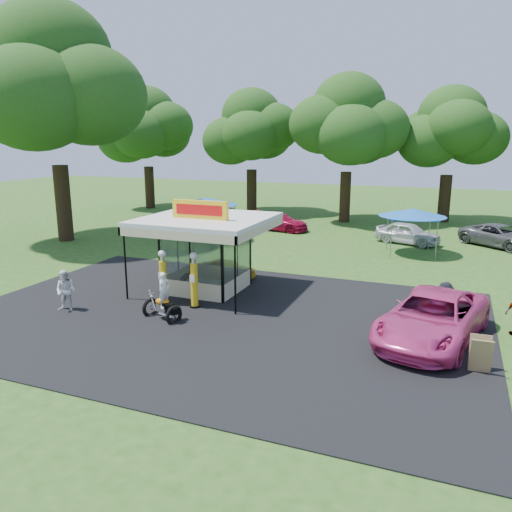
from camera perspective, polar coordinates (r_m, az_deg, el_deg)
The scene contains 23 objects.
ground at distance 18.00m, azimuth -7.20°, elevation -8.96°, with size 120.00×120.00×0.00m, color #264B17.
asphalt_apron at distance 19.64m, azimuth -4.37°, elevation -6.89°, with size 20.00×14.00×0.04m, color black.
gas_station_kiosk at distance 22.57m, azimuth -5.67°, elevation 0.43°, with size 5.40×5.40×4.18m.
gas_pump_left at distance 20.92m, azimuth -10.56°, elevation -2.61°, with size 0.44×0.44×2.36m.
gas_pump_right at distance 20.41m, azimuth -7.07°, elevation -2.91°, with size 0.44×0.44×2.34m.
motorcycle at distance 19.36m, azimuth -10.52°, elevation -5.06°, with size 1.73×1.20×1.96m.
spare_tires at distance 22.86m, azimuth -7.69°, elevation -3.00°, with size 0.99×0.59×0.85m.
a_frame_sign at distance 16.38m, azimuth 24.27°, elevation -10.27°, with size 0.63×0.58×1.11m.
kiosk_car at distance 24.80m, azimuth -3.27°, elevation -1.45°, with size 1.13×2.82×0.96m, color yellow.
pink_sedan at distance 18.13m, azimuth 19.52°, elevation -6.68°, with size 2.76×5.97×1.66m, color #D63A83.
spectator_west at distance 21.37m, azimuth -20.93°, elevation -3.74°, with size 0.82×0.64×1.69m, color white.
spectator_east_a at distance 20.11m, azimuth 20.75°, elevation -4.96°, with size 1.01×0.58×1.57m, color black.
bg_car_a at distance 38.31m, azimuth -4.83°, elevation 4.19°, with size 1.58×4.54×1.50m, color silver.
bg_car_b at distance 37.72m, azimuth 2.55°, elevation 3.97°, with size 1.90×4.67×1.35m, color #AE0D34.
bg_car_c at distance 34.28m, azimuth 16.95°, elevation 2.52°, with size 1.68×4.17×1.42m, color silver.
bg_car_d at distance 35.46m, azimuth 26.17°, elevation 2.07°, with size 2.36×5.11×1.42m, color #535355.
tent_west at distance 33.75m, azimuth -5.74°, elevation 6.20°, with size 4.19×4.19×2.93m.
tent_east at distance 31.03m, azimuth 17.45°, elevation 4.72°, with size 3.92×3.92×2.74m.
oak_far_a at distance 50.75m, azimuth -12.35°, elevation 13.55°, with size 9.63×9.63×11.42m.
oak_far_b at distance 46.73m, azimuth -0.51°, elevation 13.58°, with size 9.20×9.20×10.98m.
oak_far_c at distance 41.88m, azimuth 10.44°, elevation 13.90°, with size 9.86×9.86×11.62m.
oak_far_d at distance 44.14m, azimuth 21.27°, elevation 12.47°, with size 8.98×8.98×10.69m.
oak_near at distance 35.94m, azimuth -22.10°, elevation 16.51°, with size 13.00×13.00×14.97m.
Camera 1 is at (8.20, -14.51, 6.79)m, focal length 35.00 mm.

